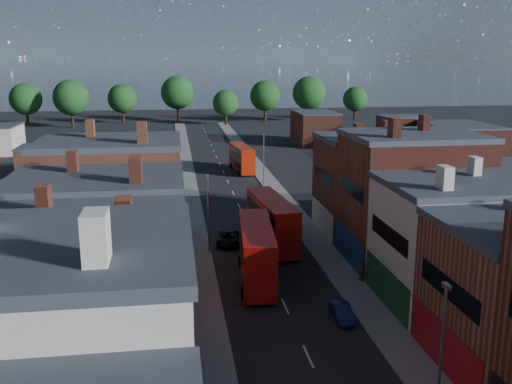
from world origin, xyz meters
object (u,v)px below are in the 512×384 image
object	(u,v)px
bus_1	(272,221)
ped_3	(362,271)
bus_0	(257,252)
bus_2	(242,158)
car_1	(342,312)
car_3	(269,204)
car_2	(228,238)

from	to	relation	value
bus_1	ped_3	xyz separation A→B (m)	(6.20, -11.01, -1.72)
bus_0	bus_2	xyz separation A→B (m)	(4.74, 50.44, -0.28)
bus_0	car_1	bearing A→B (deg)	-53.29
ped_3	car_3	bearing A→B (deg)	-16.51
bus_0	bus_2	world-z (taller)	bus_0
car_2	bus_0	bearing A→B (deg)	-73.89
bus_2	car_1	bearing A→B (deg)	-95.02
car_3	bus_0	bearing A→B (deg)	-97.25
bus_2	car_2	size ratio (longest dim) A/B	2.22
bus_0	bus_1	xyz separation A→B (m)	(3.00, 9.47, 0.02)
car_3	bus_2	bearing A→B (deg)	96.11
car_1	bus_1	bearing A→B (deg)	98.59
ped_3	bus_2	bearing A→B (deg)	-20.06
bus_1	car_2	distance (m)	5.13
car_2	bus_2	bearing A→B (deg)	88.98
bus_1	car_3	size ratio (longest dim) A/B	2.80
bus_1	car_1	bearing A→B (deg)	-88.49
bus_0	car_2	world-z (taller)	bus_0
bus_1	bus_2	bearing A→B (deg)	81.81
bus_1	ped_3	world-z (taller)	bus_1
bus_1	car_2	bearing A→B (deg)	159.84
bus_0	bus_2	distance (m)	50.67
car_1	car_3	world-z (taller)	car_3
bus_0	car_1	xyz separation A→B (m)	(5.30, -8.56, -2.16)
bus_0	car_3	distance (m)	25.35
car_2	car_3	distance (m)	15.64
bus_0	car_2	size ratio (longest dim) A/B	2.47
ped_3	car_2	bearing A→B (deg)	16.43
car_2	ped_3	xyz separation A→B (m)	(10.73, -12.17, 0.38)
bus_2	car_1	size ratio (longest dim) A/B	2.98
bus_0	car_3	world-z (taller)	bus_0
car_2	car_3	world-z (taller)	car_2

